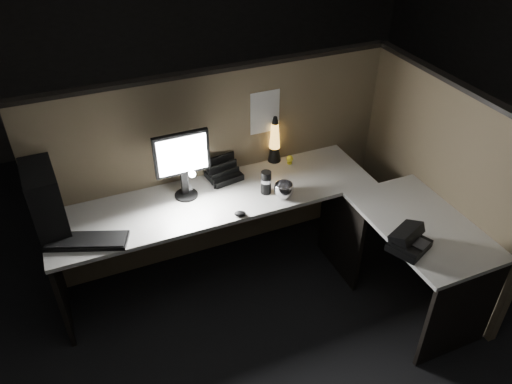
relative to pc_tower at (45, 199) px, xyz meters
name	(u,v)px	position (x,y,z in m)	size (l,w,h in m)	color
floor	(269,322)	(1.22, -0.72, -0.95)	(6.00, 6.00, 0.00)	black
room_shell	(273,114)	(1.22, -0.72, 0.67)	(6.00, 6.00, 6.00)	silver
partition_back	(220,167)	(1.22, 0.21, -0.20)	(2.66, 0.06, 1.50)	brown
partition_right	(434,185)	(2.55, -0.62, -0.20)	(0.06, 1.66, 1.50)	brown
desk	(279,231)	(1.40, -0.46, -0.37)	(2.60, 1.60, 0.73)	beige
pc_tower	(45,199)	(0.00, 0.00, 0.00)	(0.19, 0.41, 0.44)	black
monitor	(182,159)	(0.89, -0.01, 0.08)	(0.38, 0.16, 0.49)	black
keyboard	(87,241)	(0.18, -0.26, -0.21)	(0.50, 0.17, 0.02)	black
mouse	(240,214)	(1.15, -0.38, -0.20)	(0.08, 0.06, 0.03)	black
clip_lamp	(190,178)	(0.92, -0.03, -0.07)	(0.05, 0.19, 0.25)	white
organizer	(223,173)	(1.21, 0.09, -0.18)	(0.26, 0.23, 0.17)	black
lava_lamp	(275,143)	(1.65, 0.16, -0.06)	(0.10, 0.10, 0.38)	black
travel_mug	(266,182)	(1.42, -0.20, -0.13)	(0.08, 0.08, 0.17)	black
steel_mug	(284,191)	(1.51, -0.30, -0.16)	(0.14, 0.14, 0.11)	silver
figurine	(290,159)	(1.74, 0.08, -0.17)	(0.05, 0.05, 0.05)	yellow
pinned_paper	(265,112)	(1.58, 0.18, 0.20)	(0.23, 0.00, 0.33)	white
desk_phone	(408,241)	(1.98, -1.07, -0.17)	(0.29, 0.29, 0.14)	black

